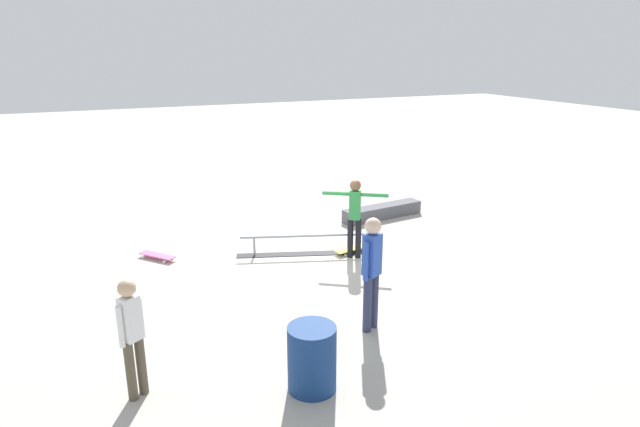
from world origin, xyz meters
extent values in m
plane|color=#ADA89E|center=(0.00, 0.00, 0.00)|extent=(60.00, 60.00, 0.00)
cube|color=black|center=(-0.47, -0.52, 0.01)|extent=(2.87, 1.19, 0.01)
cylinder|color=gray|center=(-1.52, -0.16, 0.20)|extent=(0.04, 0.04, 0.39)
cylinder|color=gray|center=(0.59, -0.88, 0.20)|extent=(0.04, 0.04, 0.39)
cylinder|color=gray|center=(-0.47, -0.52, 0.39)|extent=(2.65, 0.96, 0.05)
cube|color=#595960|center=(-3.04, -2.02, 0.16)|extent=(2.16, 0.66, 0.31)
cylinder|color=black|center=(-1.27, 0.04, 0.40)|extent=(0.16, 0.16, 0.80)
cylinder|color=black|center=(-1.14, -0.04, 0.40)|extent=(0.16, 0.16, 0.80)
cube|color=#2D8C42|center=(-1.20, 0.00, 1.09)|extent=(0.28, 0.27, 0.57)
sphere|color=brown|center=(-1.20, 0.00, 1.48)|extent=(0.22, 0.22, 0.22)
cylinder|color=#2D8C42|center=(-1.51, 0.21, 1.30)|extent=(0.48, 0.36, 0.07)
cylinder|color=#2D8C42|center=(-0.90, -0.21, 1.30)|extent=(0.48, 0.36, 0.07)
cube|color=yellow|center=(-1.31, -0.24, 0.08)|extent=(0.82, 0.34, 0.02)
cylinder|color=white|center=(-1.06, -0.08, 0.03)|extent=(0.06, 0.04, 0.05)
cylinder|color=white|center=(-1.02, -0.31, 0.03)|extent=(0.06, 0.04, 0.05)
cylinder|color=white|center=(-1.60, -0.18, 0.03)|extent=(0.06, 0.04, 0.05)
cylinder|color=white|center=(-1.55, -0.40, 0.03)|extent=(0.06, 0.04, 0.05)
cylinder|color=brown|center=(3.17, 2.87, 0.38)|extent=(0.15, 0.15, 0.77)
cylinder|color=brown|center=(3.30, 2.95, 0.38)|extent=(0.15, 0.15, 0.77)
cube|color=white|center=(3.23, 2.91, 1.04)|extent=(0.26, 0.25, 0.55)
sphere|color=tan|center=(3.23, 2.91, 1.42)|extent=(0.21, 0.21, 0.21)
cylinder|color=white|center=(3.12, 2.84, 0.99)|extent=(0.10, 0.10, 0.51)
cylinder|color=white|center=(3.35, 2.98, 0.99)|extent=(0.10, 0.10, 0.51)
cylinder|color=#2D3351|center=(-0.02, 2.67, 0.44)|extent=(0.17, 0.17, 0.88)
cylinder|color=#2D3351|center=(-0.17, 2.59, 0.44)|extent=(0.17, 0.17, 0.88)
cube|color=#2D51B7|center=(-0.10, 2.63, 1.19)|extent=(0.29, 0.28, 0.62)
sphere|color=beige|center=(-0.10, 2.63, 1.62)|extent=(0.24, 0.24, 0.24)
cylinder|color=#2D51B7|center=(0.04, 2.70, 1.13)|extent=(0.11, 0.11, 0.58)
cylinder|color=#2D51B7|center=(-0.23, 2.56, 1.13)|extent=(0.11, 0.11, 0.58)
cube|color=#E05993|center=(2.39, -1.51, 0.08)|extent=(0.66, 0.75, 0.02)
cylinder|color=white|center=(2.13, -1.37, 0.03)|extent=(0.06, 0.06, 0.05)
cylinder|color=white|center=(2.31, -1.22, 0.03)|extent=(0.06, 0.06, 0.05)
cylinder|color=white|center=(2.48, -1.79, 0.03)|extent=(0.06, 0.06, 0.05)
cylinder|color=white|center=(2.65, -1.64, 0.03)|extent=(0.06, 0.06, 0.05)
cylinder|color=navy|center=(1.27, 3.62, 0.42)|extent=(0.60, 0.60, 0.83)
camera|label=1|loc=(3.51, 8.86, 4.02)|focal=30.24mm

